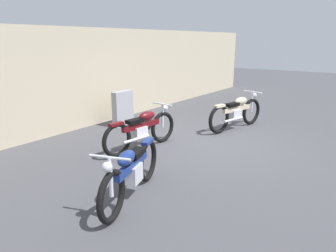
# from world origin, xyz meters

# --- Properties ---
(ground_plane) EXTENTS (40.00, 40.00, 0.00)m
(ground_plane) POSITION_xyz_m (0.00, 0.00, 0.00)
(ground_plane) COLOR #47474C
(building_wall) EXTENTS (18.00, 0.30, 2.74)m
(building_wall) POSITION_xyz_m (0.00, 3.72, 1.37)
(building_wall) COLOR beige
(building_wall) RESTS_ON ground_plane
(stone_marker) EXTENTS (0.68, 0.21, 1.01)m
(stone_marker) POSITION_xyz_m (-0.12, 2.82, 0.50)
(stone_marker) COLOR #9E9EA3
(stone_marker) RESTS_ON ground_plane
(helmet) EXTENTS (0.27, 0.27, 0.27)m
(helmet) POSITION_xyz_m (-0.00, 2.03, 0.13)
(helmet) COLOR black
(helmet) RESTS_ON ground_plane
(motorcycle_cream) EXTENTS (2.16, 0.77, 0.98)m
(motorcycle_cream) POSITION_xyz_m (1.49, 0.04, 0.47)
(motorcycle_cream) COLOR black
(motorcycle_cream) RESTS_ON ground_plane
(motorcycle_maroon) EXTENTS (2.14, 0.60, 0.96)m
(motorcycle_maroon) POSITION_xyz_m (-1.34, 1.06, 0.46)
(motorcycle_maroon) COLOR black
(motorcycle_maroon) RESTS_ON ground_plane
(motorcycle_blue) EXTENTS (2.03, 0.89, 0.95)m
(motorcycle_blue) POSITION_xyz_m (-3.21, -0.33, 0.46)
(motorcycle_blue) COLOR black
(motorcycle_blue) RESTS_ON ground_plane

